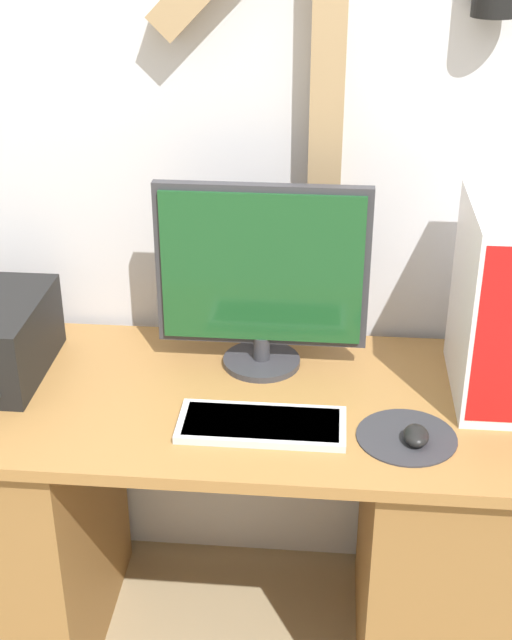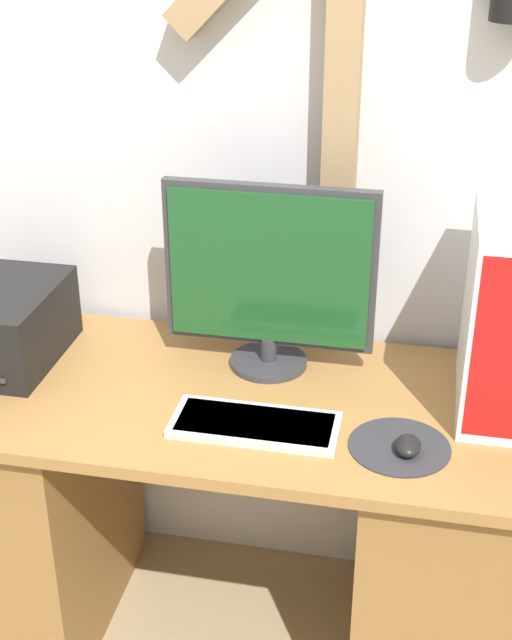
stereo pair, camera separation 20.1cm
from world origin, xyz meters
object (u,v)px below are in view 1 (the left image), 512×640
(keyboard, at_px, (262,424))
(computer_tower, at_px, (507,303))
(mouse, at_px, (416,435))
(monitor, at_px, (262,274))

(keyboard, height_order, computer_tower, computer_tower)
(mouse, bearing_deg, monitor, 138.73)
(monitor, height_order, computer_tower, monitor)
(mouse, distance_m, computer_tower, 0.38)
(mouse, bearing_deg, computer_tower, 49.66)
(monitor, xyz_separation_m, mouse, (0.36, -0.32, -0.23))
(keyboard, xyz_separation_m, computer_tower, (0.54, 0.21, 0.22))
(monitor, distance_m, keyboard, 0.38)
(keyboard, distance_m, mouse, 0.34)
(keyboard, xyz_separation_m, mouse, (0.34, -0.03, 0.01))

